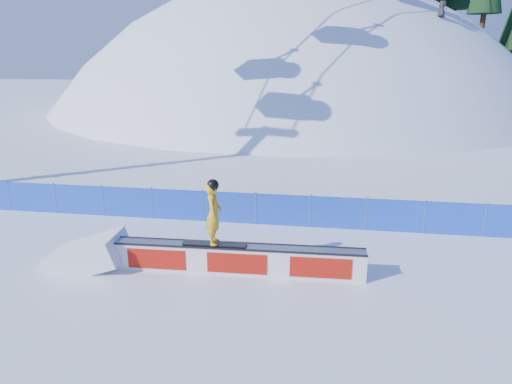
# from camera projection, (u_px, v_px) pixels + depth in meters

# --- Properties ---
(ground) EXTENTS (160.00, 160.00, 0.00)m
(ground) POSITION_uv_depth(u_px,v_px,m) (197.00, 280.00, 12.93)
(ground) COLOR silver
(ground) RESTS_ON ground
(snow_hill) EXTENTS (64.00, 64.00, 64.00)m
(snow_hill) POSITION_uv_depth(u_px,v_px,m) (292.00, 248.00, 57.95)
(snow_hill) COLOR white
(snow_hill) RESTS_ON ground
(treeline) EXTENTS (18.32, 13.39, 20.61)m
(treeline) POSITION_uv_depth(u_px,v_px,m) (512.00, 2.00, 45.00)
(treeline) COLOR #362215
(treeline) RESTS_ON ground
(safety_fence) EXTENTS (22.05, 0.05, 1.30)m
(safety_fence) POSITION_uv_depth(u_px,v_px,m) (229.00, 207.00, 16.99)
(safety_fence) COLOR blue
(safety_fence) RESTS_ON ground
(rail_box) EXTENTS (7.29, 0.74, 0.87)m
(rail_box) POSITION_uv_depth(u_px,v_px,m) (238.00, 259.00, 13.20)
(rail_box) COLOR white
(rail_box) RESTS_ON ground
(snow_ramp) EXTENTS (2.31, 1.49, 1.41)m
(snow_ramp) POSITION_uv_depth(u_px,v_px,m) (90.00, 264.00, 13.84)
(snow_ramp) COLOR silver
(snow_ramp) RESTS_ON ground
(snowboarder) EXTENTS (1.87, 0.70, 1.95)m
(snowboarder) POSITION_uv_depth(u_px,v_px,m) (214.00, 213.00, 12.85)
(snowboarder) COLOR black
(snowboarder) RESTS_ON rail_box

